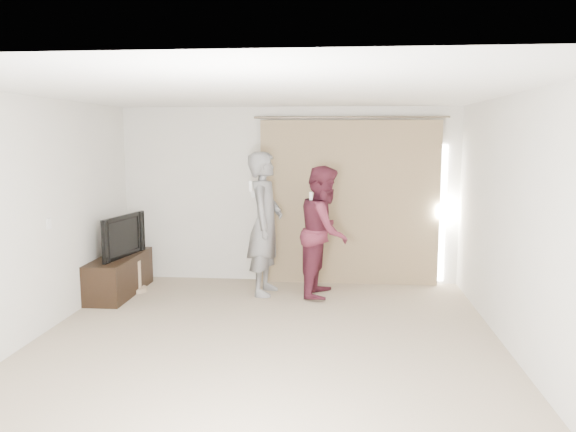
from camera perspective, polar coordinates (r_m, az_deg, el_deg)
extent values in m
plane|color=tan|center=(6.00, -2.44, -13.15)|extent=(5.50, 5.50, 0.00)
cube|color=silver|center=(8.36, 0.05, 2.14)|extent=(5.00, 0.04, 2.60)
cube|color=silver|center=(6.48, -24.97, -0.39)|extent=(0.04, 5.50, 2.60)
cube|color=white|center=(6.84, -23.13, -0.73)|extent=(0.02, 0.08, 0.12)
cube|color=white|center=(5.60, -2.60, 12.47)|extent=(5.00, 5.50, 0.01)
cube|color=#9B7E5F|center=(8.27, 6.23, 1.33)|extent=(2.60, 0.10, 2.40)
cylinder|color=#726453|center=(8.22, 6.36, 9.94)|extent=(2.80, 0.03, 0.03)
cube|color=white|center=(8.46, 15.45, 0.21)|extent=(0.08, 0.04, 2.00)
cube|color=black|center=(8.15, -16.75, -5.76)|extent=(0.48, 1.38, 0.53)
imported|color=black|center=(8.04, -16.91, -1.93)|extent=(0.31, 1.01, 0.58)
cylinder|color=tan|center=(8.27, -15.28, -7.21)|extent=(0.33, 0.33, 0.05)
cylinder|color=tan|center=(8.21, -15.34, -5.73)|extent=(0.18, 0.18, 0.38)
imported|color=slate|center=(7.69, -2.34, -0.78)|extent=(0.54, 0.76, 1.97)
cube|color=white|center=(7.56, -3.82, 3.05)|extent=(0.04, 0.04, 0.14)
cube|color=white|center=(7.79, -3.55, 2.24)|extent=(0.05, 0.05, 0.09)
imported|color=#5D2030|center=(7.65, 3.71, -1.56)|extent=(0.79, 0.95, 1.78)
cube|color=white|center=(7.49, 2.35, 1.91)|extent=(0.04, 0.04, 0.14)
cube|color=white|center=(7.72, 2.43, 1.22)|extent=(0.05, 0.05, 0.09)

